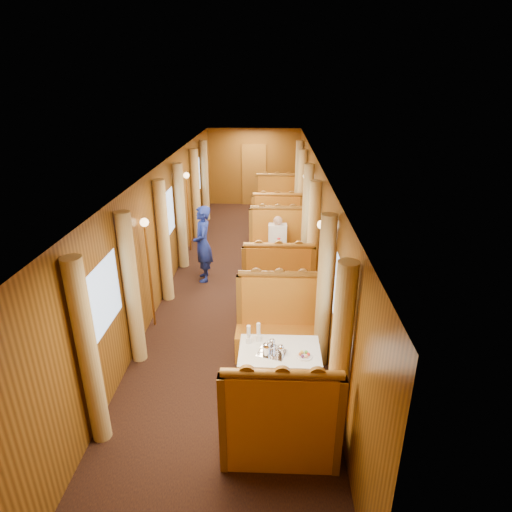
# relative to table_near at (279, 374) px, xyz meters

# --- Properties ---
(floor) EXTENTS (3.00, 12.00, 0.01)m
(floor) POSITION_rel_table_near_xyz_m (-0.75, 3.50, -0.38)
(floor) COLOR black
(floor) RESTS_ON ground
(ceiling) EXTENTS (3.00, 12.00, 0.01)m
(ceiling) POSITION_rel_table_near_xyz_m (-0.75, 3.50, 2.12)
(ceiling) COLOR silver
(ceiling) RESTS_ON wall_left
(wall_far) EXTENTS (3.00, 0.01, 2.50)m
(wall_far) POSITION_rel_table_near_xyz_m (-0.75, 9.50, 0.88)
(wall_far) COLOR brown
(wall_far) RESTS_ON floor
(wall_near) EXTENTS (3.00, 0.01, 2.50)m
(wall_near) POSITION_rel_table_near_xyz_m (-0.75, -2.50, 0.88)
(wall_near) COLOR brown
(wall_near) RESTS_ON floor
(wall_left) EXTENTS (0.01, 12.00, 2.50)m
(wall_left) POSITION_rel_table_near_xyz_m (-2.25, 3.50, 0.88)
(wall_left) COLOR brown
(wall_left) RESTS_ON floor
(wall_right) EXTENTS (0.01, 12.00, 2.50)m
(wall_right) POSITION_rel_table_near_xyz_m (0.75, 3.50, 0.88)
(wall_right) COLOR brown
(wall_right) RESTS_ON floor
(doorway_far) EXTENTS (0.80, 0.04, 2.00)m
(doorway_far) POSITION_rel_table_near_xyz_m (-0.75, 9.47, 0.62)
(doorway_far) COLOR #905E21
(doorway_far) RESTS_ON floor
(table_near) EXTENTS (1.05, 0.72, 0.75)m
(table_near) POSITION_rel_table_near_xyz_m (0.00, 0.00, 0.00)
(table_near) COLOR white
(table_near) RESTS_ON floor
(banquette_near_fwd) EXTENTS (1.30, 0.55, 1.34)m
(banquette_near_fwd) POSITION_rel_table_near_xyz_m (0.00, -1.01, 0.05)
(banquette_near_fwd) COLOR #A94912
(banquette_near_fwd) RESTS_ON floor
(banquette_near_aft) EXTENTS (1.30, 0.55, 1.34)m
(banquette_near_aft) POSITION_rel_table_near_xyz_m (0.00, 1.01, 0.05)
(banquette_near_aft) COLOR #A94912
(banquette_near_aft) RESTS_ON floor
(table_mid) EXTENTS (1.05, 0.72, 0.75)m
(table_mid) POSITION_rel_table_near_xyz_m (0.00, 3.50, 0.00)
(table_mid) COLOR white
(table_mid) RESTS_ON floor
(banquette_mid_fwd) EXTENTS (1.30, 0.55, 1.34)m
(banquette_mid_fwd) POSITION_rel_table_near_xyz_m (0.00, 2.49, 0.05)
(banquette_mid_fwd) COLOR #A94912
(banquette_mid_fwd) RESTS_ON floor
(banquette_mid_aft) EXTENTS (1.30, 0.55, 1.34)m
(banquette_mid_aft) POSITION_rel_table_near_xyz_m (0.00, 4.51, 0.05)
(banquette_mid_aft) COLOR #A94912
(banquette_mid_aft) RESTS_ON floor
(table_far) EXTENTS (1.05, 0.72, 0.75)m
(table_far) POSITION_rel_table_near_xyz_m (0.00, 7.00, 0.00)
(table_far) COLOR white
(table_far) RESTS_ON floor
(banquette_far_fwd) EXTENTS (1.30, 0.55, 1.34)m
(banquette_far_fwd) POSITION_rel_table_near_xyz_m (0.00, 5.99, 0.05)
(banquette_far_fwd) COLOR #A94912
(banquette_far_fwd) RESTS_ON floor
(banquette_far_aft) EXTENTS (1.30, 0.55, 1.34)m
(banquette_far_aft) POSITION_rel_table_near_xyz_m (0.00, 8.01, 0.05)
(banquette_far_aft) COLOR #A94912
(banquette_far_aft) RESTS_ON floor
(tea_tray) EXTENTS (0.40, 0.35, 0.01)m
(tea_tray) POSITION_rel_table_near_xyz_m (-0.11, -0.08, 0.38)
(tea_tray) COLOR silver
(tea_tray) RESTS_ON table_near
(teapot_left) EXTENTS (0.21, 0.17, 0.15)m
(teapot_left) POSITION_rel_table_near_xyz_m (-0.17, -0.12, 0.45)
(teapot_left) COLOR silver
(teapot_left) RESTS_ON tea_tray
(teapot_right) EXTENTS (0.17, 0.14, 0.11)m
(teapot_right) POSITION_rel_table_near_xyz_m (0.01, -0.10, 0.43)
(teapot_right) COLOR silver
(teapot_right) RESTS_ON tea_tray
(teapot_back) EXTENTS (0.17, 0.14, 0.12)m
(teapot_back) POSITION_rel_table_near_xyz_m (-0.10, 0.03, 0.43)
(teapot_back) COLOR silver
(teapot_back) RESTS_ON tea_tray
(fruit_plate) EXTENTS (0.21, 0.21, 0.05)m
(fruit_plate) POSITION_rel_table_near_xyz_m (0.31, -0.12, 0.39)
(fruit_plate) COLOR white
(fruit_plate) RESTS_ON table_near
(cup_inboard) EXTENTS (0.08, 0.08, 0.26)m
(cup_inboard) POSITION_rel_table_near_xyz_m (-0.41, 0.15, 0.48)
(cup_inboard) COLOR white
(cup_inboard) RESTS_ON table_near
(cup_outboard) EXTENTS (0.08, 0.08, 0.26)m
(cup_outboard) POSITION_rel_table_near_xyz_m (-0.28, 0.21, 0.48)
(cup_outboard) COLOR white
(cup_outboard) RESTS_ON table_near
(rose_vase_mid) EXTENTS (0.06, 0.06, 0.36)m
(rose_vase_mid) POSITION_rel_table_near_xyz_m (0.02, 3.51, 0.55)
(rose_vase_mid) COLOR silver
(rose_vase_mid) RESTS_ON table_mid
(rose_vase_far) EXTENTS (0.06, 0.06, 0.36)m
(rose_vase_far) POSITION_rel_table_near_xyz_m (0.01, 6.96, 0.55)
(rose_vase_far) COLOR silver
(rose_vase_far) RESTS_ON table_far
(window_left_near) EXTENTS (0.01, 1.20, 0.90)m
(window_left_near) POSITION_rel_table_near_xyz_m (-2.24, 0.00, 1.07)
(window_left_near) COLOR #8EADD6
(window_left_near) RESTS_ON wall_left
(curtain_left_near_a) EXTENTS (0.22, 0.22, 2.35)m
(curtain_left_near_a) POSITION_rel_table_near_xyz_m (-2.13, -0.78, 0.80)
(curtain_left_near_a) COLOR tan
(curtain_left_near_a) RESTS_ON floor
(curtain_left_near_b) EXTENTS (0.22, 0.22, 2.35)m
(curtain_left_near_b) POSITION_rel_table_near_xyz_m (-2.13, 0.78, 0.80)
(curtain_left_near_b) COLOR tan
(curtain_left_near_b) RESTS_ON floor
(window_right_near) EXTENTS (0.01, 1.20, 0.90)m
(window_right_near) POSITION_rel_table_near_xyz_m (0.74, 0.00, 1.07)
(window_right_near) COLOR #8EADD6
(window_right_near) RESTS_ON wall_right
(curtain_right_near_a) EXTENTS (0.22, 0.22, 2.35)m
(curtain_right_near_a) POSITION_rel_table_near_xyz_m (0.63, -0.78, 0.80)
(curtain_right_near_a) COLOR tan
(curtain_right_near_a) RESTS_ON floor
(curtain_right_near_b) EXTENTS (0.22, 0.22, 2.35)m
(curtain_right_near_b) POSITION_rel_table_near_xyz_m (0.63, 0.78, 0.80)
(curtain_right_near_b) COLOR tan
(curtain_right_near_b) RESTS_ON floor
(window_left_mid) EXTENTS (0.01, 1.20, 0.90)m
(window_left_mid) POSITION_rel_table_near_xyz_m (-2.24, 3.50, 1.07)
(window_left_mid) COLOR #8EADD6
(window_left_mid) RESTS_ON wall_left
(curtain_left_mid_a) EXTENTS (0.22, 0.22, 2.35)m
(curtain_left_mid_a) POSITION_rel_table_near_xyz_m (-2.13, 2.72, 0.80)
(curtain_left_mid_a) COLOR tan
(curtain_left_mid_a) RESTS_ON floor
(curtain_left_mid_b) EXTENTS (0.22, 0.22, 2.35)m
(curtain_left_mid_b) POSITION_rel_table_near_xyz_m (-2.13, 4.28, 0.80)
(curtain_left_mid_b) COLOR tan
(curtain_left_mid_b) RESTS_ON floor
(window_right_mid) EXTENTS (0.01, 1.20, 0.90)m
(window_right_mid) POSITION_rel_table_near_xyz_m (0.74, 3.50, 1.07)
(window_right_mid) COLOR #8EADD6
(window_right_mid) RESTS_ON wall_right
(curtain_right_mid_a) EXTENTS (0.22, 0.22, 2.35)m
(curtain_right_mid_a) POSITION_rel_table_near_xyz_m (0.63, 2.72, 0.80)
(curtain_right_mid_a) COLOR tan
(curtain_right_mid_a) RESTS_ON floor
(curtain_right_mid_b) EXTENTS (0.22, 0.22, 2.35)m
(curtain_right_mid_b) POSITION_rel_table_near_xyz_m (0.63, 4.28, 0.80)
(curtain_right_mid_b) COLOR tan
(curtain_right_mid_b) RESTS_ON floor
(window_left_far) EXTENTS (0.01, 1.20, 0.90)m
(window_left_far) POSITION_rel_table_near_xyz_m (-2.24, 7.00, 1.07)
(window_left_far) COLOR #8EADD6
(window_left_far) RESTS_ON wall_left
(curtain_left_far_a) EXTENTS (0.22, 0.22, 2.35)m
(curtain_left_far_a) POSITION_rel_table_near_xyz_m (-2.13, 6.22, 0.80)
(curtain_left_far_a) COLOR tan
(curtain_left_far_a) RESTS_ON floor
(curtain_left_far_b) EXTENTS (0.22, 0.22, 2.35)m
(curtain_left_far_b) POSITION_rel_table_near_xyz_m (-2.13, 7.78, 0.80)
(curtain_left_far_b) COLOR tan
(curtain_left_far_b) RESTS_ON floor
(window_right_far) EXTENTS (0.01, 1.20, 0.90)m
(window_right_far) POSITION_rel_table_near_xyz_m (0.74, 7.00, 1.07)
(window_right_far) COLOR #8EADD6
(window_right_far) RESTS_ON wall_right
(curtain_right_far_a) EXTENTS (0.22, 0.22, 2.35)m
(curtain_right_far_a) POSITION_rel_table_near_xyz_m (0.63, 6.22, 0.80)
(curtain_right_far_a) COLOR tan
(curtain_right_far_a) RESTS_ON floor
(curtain_right_far_b) EXTENTS (0.22, 0.22, 2.35)m
(curtain_right_far_b) POSITION_rel_table_near_xyz_m (0.63, 7.78, 0.80)
(curtain_right_far_b) COLOR tan
(curtain_right_far_b) RESTS_ON floor
(sconce_left_fore) EXTENTS (0.14, 0.14, 1.95)m
(sconce_left_fore) POSITION_rel_table_near_xyz_m (-2.15, 1.75, 1.01)
(sconce_left_fore) COLOR #BF8C3F
(sconce_left_fore) RESTS_ON floor
(sconce_right_fore) EXTENTS (0.14, 0.14, 1.95)m
(sconce_right_fore) POSITION_rel_table_near_xyz_m (0.65, 1.75, 1.01)
(sconce_right_fore) COLOR #BF8C3F
(sconce_right_fore) RESTS_ON floor
(sconce_left_aft) EXTENTS (0.14, 0.14, 1.95)m
(sconce_left_aft) POSITION_rel_table_near_xyz_m (-2.15, 5.25, 1.01)
(sconce_left_aft) COLOR #BF8C3F
(sconce_left_aft) RESTS_ON floor
(sconce_right_aft) EXTENTS (0.14, 0.14, 1.95)m
(sconce_right_aft) POSITION_rel_table_near_xyz_m (0.65, 5.25, 1.01)
(sconce_right_aft) COLOR #BF8C3F
(sconce_right_aft) RESTS_ON floor
(steward) EXTENTS (0.49, 0.65, 1.62)m
(steward) POSITION_rel_table_near_xyz_m (-1.55, 3.59, 0.43)
(steward) COLOR navy
(steward) RESTS_ON floor
(passenger) EXTENTS (0.40, 0.44, 0.76)m
(passenger) POSITION_rel_table_near_xyz_m (-0.00, 4.25, 0.37)
(passenger) COLOR beige
(passenger) RESTS_ON banquette_mid_aft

